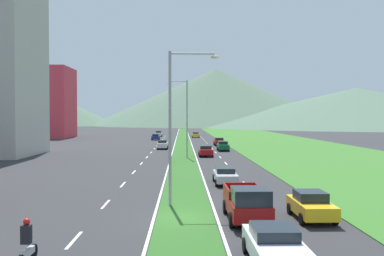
% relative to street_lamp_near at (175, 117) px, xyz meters
% --- Properties ---
extents(ground_plane, '(600.00, 600.00, 0.00)m').
position_rel_street_lamp_near_xyz_m(ground_plane, '(0.60, -3.37, -5.59)').
color(ground_plane, '#2D2D30').
extents(grass_median, '(3.20, 240.00, 0.06)m').
position_rel_street_lamp_near_xyz_m(grass_median, '(0.60, 56.63, -5.56)').
color(grass_median, '#2D6023').
rests_on(grass_median, ground_plane).
extents(grass_verge_right, '(24.00, 240.00, 0.06)m').
position_rel_street_lamp_near_xyz_m(grass_verge_right, '(21.20, 56.63, -5.56)').
color(grass_verge_right, '#387028').
rests_on(grass_verge_right, ground_plane).
extents(lane_dash_left_2, '(0.16, 2.80, 0.01)m').
position_rel_street_lamp_near_xyz_m(lane_dash_left_2, '(-4.50, -7.39, -5.59)').
color(lane_dash_left_2, silver).
rests_on(lane_dash_left_2, ground_plane).
extents(lane_dash_left_3, '(0.16, 2.80, 0.01)m').
position_rel_street_lamp_near_xyz_m(lane_dash_left_3, '(-4.50, 0.60, -5.59)').
color(lane_dash_left_3, silver).
rests_on(lane_dash_left_3, ground_plane).
extents(lane_dash_left_4, '(0.16, 2.80, 0.01)m').
position_rel_street_lamp_near_xyz_m(lane_dash_left_4, '(-4.50, 8.59, -5.59)').
color(lane_dash_left_4, silver).
rests_on(lane_dash_left_4, ground_plane).
extents(lane_dash_left_5, '(0.16, 2.80, 0.01)m').
position_rel_street_lamp_near_xyz_m(lane_dash_left_5, '(-4.50, 16.59, -5.59)').
color(lane_dash_left_5, silver).
rests_on(lane_dash_left_5, ground_plane).
extents(lane_dash_left_6, '(0.16, 2.80, 0.01)m').
position_rel_street_lamp_near_xyz_m(lane_dash_left_6, '(-4.50, 24.58, -5.59)').
color(lane_dash_left_6, silver).
rests_on(lane_dash_left_6, ground_plane).
extents(lane_dash_left_7, '(0.16, 2.80, 0.01)m').
position_rel_street_lamp_near_xyz_m(lane_dash_left_7, '(-4.50, 32.57, -5.59)').
color(lane_dash_left_7, silver).
rests_on(lane_dash_left_7, ground_plane).
extents(lane_dash_left_8, '(0.16, 2.80, 0.01)m').
position_rel_street_lamp_near_xyz_m(lane_dash_left_8, '(-4.50, 40.56, -5.59)').
color(lane_dash_left_8, silver).
rests_on(lane_dash_left_8, ground_plane).
extents(lane_dash_left_9, '(0.16, 2.80, 0.01)m').
position_rel_street_lamp_near_xyz_m(lane_dash_left_9, '(-4.50, 48.55, -5.59)').
color(lane_dash_left_9, silver).
rests_on(lane_dash_left_9, ground_plane).
extents(lane_dash_left_10, '(0.16, 2.80, 0.01)m').
position_rel_street_lamp_near_xyz_m(lane_dash_left_10, '(-4.50, 56.54, -5.59)').
color(lane_dash_left_10, silver).
rests_on(lane_dash_left_10, ground_plane).
extents(lane_dash_left_11, '(0.16, 2.80, 0.01)m').
position_rel_street_lamp_near_xyz_m(lane_dash_left_11, '(-4.50, 64.53, -5.59)').
color(lane_dash_left_11, silver).
rests_on(lane_dash_left_11, ground_plane).
extents(lane_dash_left_12, '(0.16, 2.80, 0.01)m').
position_rel_street_lamp_near_xyz_m(lane_dash_left_12, '(-4.50, 72.52, -5.59)').
color(lane_dash_left_12, silver).
rests_on(lane_dash_left_12, ground_plane).
extents(lane_dash_left_13, '(0.16, 2.80, 0.01)m').
position_rel_street_lamp_near_xyz_m(lane_dash_left_13, '(-4.50, 80.51, -5.59)').
color(lane_dash_left_13, silver).
rests_on(lane_dash_left_13, ground_plane).
extents(lane_dash_left_14, '(0.16, 2.80, 0.01)m').
position_rel_street_lamp_near_xyz_m(lane_dash_left_14, '(-4.50, 88.51, -5.59)').
color(lane_dash_left_14, silver).
rests_on(lane_dash_left_14, ground_plane).
extents(lane_dash_left_15, '(0.16, 2.80, 0.01)m').
position_rel_street_lamp_near_xyz_m(lane_dash_left_15, '(-4.50, 96.50, -5.59)').
color(lane_dash_left_15, silver).
rests_on(lane_dash_left_15, ground_plane).
extents(lane_dash_right_2, '(0.16, 2.80, 0.01)m').
position_rel_street_lamp_near_xyz_m(lane_dash_right_2, '(5.70, -7.39, -5.59)').
color(lane_dash_right_2, silver).
rests_on(lane_dash_right_2, ground_plane).
extents(lane_dash_right_3, '(0.16, 2.80, 0.01)m').
position_rel_street_lamp_near_xyz_m(lane_dash_right_3, '(5.70, 0.60, -5.59)').
color(lane_dash_right_3, silver).
rests_on(lane_dash_right_3, ground_plane).
extents(lane_dash_right_4, '(0.16, 2.80, 0.01)m').
position_rel_street_lamp_near_xyz_m(lane_dash_right_4, '(5.70, 8.59, -5.59)').
color(lane_dash_right_4, silver).
rests_on(lane_dash_right_4, ground_plane).
extents(lane_dash_right_5, '(0.16, 2.80, 0.01)m').
position_rel_street_lamp_near_xyz_m(lane_dash_right_5, '(5.70, 16.59, -5.59)').
color(lane_dash_right_5, silver).
rests_on(lane_dash_right_5, ground_plane).
extents(lane_dash_right_6, '(0.16, 2.80, 0.01)m').
position_rel_street_lamp_near_xyz_m(lane_dash_right_6, '(5.70, 24.58, -5.59)').
color(lane_dash_right_6, silver).
rests_on(lane_dash_right_6, ground_plane).
extents(lane_dash_right_7, '(0.16, 2.80, 0.01)m').
position_rel_street_lamp_near_xyz_m(lane_dash_right_7, '(5.70, 32.57, -5.59)').
color(lane_dash_right_7, silver).
rests_on(lane_dash_right_7, ground_plane).
extents(lane_dash_right_8, '(0.16, 2.80, 0.01)m').
position_rel_street_lamp_near_xyz_m(lane_dash_right_8, '(5.70, 40.56, -5.59)').
color(lane_dash_right_8, silver).
rests_on(lane_dash_right_8, ground_plane).
extents(lane_dash_right_9, '(0.16, 2.80, 0.01)m').
position_rel_street_lamp_near_xyz_m(lane_dash_right_9, '(5.70, 48.55, -5.59)').
color(lane_dash_right_9, silver).
rests_on(lane_dash_right_9, ground_plane).
extents(lane_dash_right_10, '(0.16, 2.80, 0.01)m').
position_rel_street_lamp_near_xyz_m(lane_dash_right_10, '(5.70, 56.54, -5.59)').
color(lane_dash_right_10, silver).
rests_on(lane_dash_right_10, ground_plane).
extents(lane_dash_right_11, '(0.16, 2.80, 0.01)m').
position_rel_street_lamp_near_xyz_m(lane_dash_right_11, '(5.70, 64.53, -5.59)').
color(lane_dash_right_11, silver).
rests_on(lane_dash_right_11, ground_plane).
extents(lane_dash_right_12, '(0.16, 2.80, 0.01)m').
position_rel_street_lamp_near_xyz_m(lane_dash_right_12, '(5.70, 72.52, -5.59)').
color(lane_dash_right_12, silver).
rests_on(lane_dash_right_12, ground_plane).
extents(lane_dash_right_13, '(0.16, 2.80, 0.01)m').
position_rel_street_lamp_near_xyz_m(lane_dash_right_13, '(5.70, 80.51, -5.59)').
color(lane_dash_right_13, silver).
rests_on(lane_dash_right_13, ground_plane).
extents(lane_dash_right_14, '(0.16, 2.80, 0.01)m').
position_rel_street_lamp_near_xyz_m(lane_dash_right_14, '(5.70, 88.51, -5.59)').
color(lane_dash_right_14, silver).
rests_on(lane_dash_right_14, ground_plane).
extents(lane_dash_right_15, '(0.16, 2.80, 0.01)m').
position_rel_street_lamp_near_xyz_m(lane_dash_right_15, '(5.70, 96.50, -5.59)').
color(lane_dash_right_15, silver).
rests_on(lane_dash_right_15, ground_plane).
extents(edge_line_median_left, '(0.16, 240.00, 0.01)m').
position_rel_street_lamp_near_xyz_m(edge_line_median_left, '(-1.15, 56.63, -5.59)').
color(edge_line_median_left, silver).
rests_on(edge_line_median_left, ground_plane).
extents(edge_line_median_right, '(0.16, 240.00, 0.01)m').
position_rel_street_lamp_near_xyz_m(edge_line_median_right, '(2.35, 56.63, -5.59)').
color(edge_line_median_right, silver).
rests_on(edge_line_median_right, ground_plane).
extents(midrise_colored, '(13.59, 13.59, 19.01)m').
position_rel_street_lamp_near_xyz_m(midrise_colored, '(-36.69, 90.41, 3.91)').
color(midrise_colored, '#D83847').
rests_on(midrise_colored, ground_plane).
extents(hill_far_left, '(129.27, 129.27, 31.01)m').
position_rel_street_lamp_near_xyz_m(hill_far_left, '(-109.07, 265.56, 9.91)').
color(hill_far_left, '#516B56').
rests_on(hill_far_left, ground_plane).
extents(hill_far_center, '(171.16, 171.16, 38.87)m').
position_rel_street_lamp_near_xyz_m(hill_far_center, '(23.86, 268.16, 13.84)').
color(hill_far_center, '#516B56').
rests_on(hill_far_center, ground_plane).
extents(hill_far_right, '(199.52, 199.52, 22.77)m').
position_rel_street_lamp_near_xyz_m(hill_far_right, '(103.16, 223.00, 5.79)').
color(hill_far_right, '#516B56').
rests_on(hill_far_right, ground_plane).
extents(street_lamp_near, '(3.18, 0.30, 9.72)m').
position_rel_street_lamp_near_xyz_m(street_lamp_near, '(0.00, 0.00, 0.00)').
color(street_lamp_near, '#99999E').
rests_on(street_lamp_near, ground_plane).
extents(street_lamp_mid, '(2.82, 0.29, 10.57)m').
position_rel_street_lamp_near_xyz_m(street_lamp_mid, '(0.80, 31.06, 0.39)').
color(street_lamp_mid, '#99999E').
rests_on(street_lamp_mid, ground_plane).
extents(car_0, '(1.95, 4.26, 1.60)m').
position_rel_street_lamp_near_xyz_m(car_0, '(-6.37, 96.23, -4.79)').
color(car_0, silver).
rests_on(car_0, ground_plane).
extents(car_1, '(2.02, 4.13, 1.45)m').
position_rel_street_lamp_near_xyz_m(car_1, '(4.05, 89.41, -4.84)').
color(car_1, yellow).
rests_on(car_1, ground_plane).
extents(car_2, '(1.94, 4.07, 1.52)m').
position_rel_street_lamp_near_xyz_m(car_2, '(7.49, -3.67, -4.82)').
color(car_2, yellow).
rests_on(car_2, ground_plane).
extents(car_3, '(2.00, 4.79, 1.52)m').
position_rel_street_lamp_near_xyz_m(car_3, '(7.64, 56.77, -4.81)').
color(car_3, maroon).
rests_on(car_3, ground_plane).
extents(car_4, '(1.87, 4.34, 1.59)m').
position_rel_street_lamp_near_xyz_m(car_4, '(7.16, 43.65, -4.79)').
color(car_4, '#0C5128').
rests_on(car_4, ground_plane).
extents(car_5, '(1.86, 4.58, 1.57)m').
position_rel_street_lamp_near_xyz_m(car_5, '(-3.01, 47.98, -4.79)').
color(car_5, silver).
rests_on(car_5, ground_plane).
extents(car_6, '(2.00, 4.10, 1.53)m').
position_rel_street_lamp_near_xyz_m(car_6, '(3.75, 33.78, -4.81)').
color(car_6, maroon).
rests_on(car_6, ground_plane).
extents(car_7, '(1.92, 4.67, 1.45)m').
position_rel_street_lamp_near_xyz_m(car_7, '(-6.09, 77.54, -4.85)').
color(car_7, navy).
rests_on(car_7, ground_plane).
extents(car_8, '(1.90, 4.53, 1.34)m').
position_rel_street_lamp_near_xyz_m(car_8, '(4.03, 8.84, -4.89)').
color(car_8, '#B2B2B7').
rests_on(car_8, ground_plane).
extents(car_9, '(2.03, 4.40, 1.41)m').
position_rel_street_lamp_near_xyz_m(car_9, '(3.95, -10.72, -4.85)').
color(car_9, silver).
rests_on(car_9, ground_plane).
extents(pickup_truck_0, '(2.18, 5.40, 2.00)m').
position_rel_street_lamp_near_xyz_m(pickup_truck_0, '(3.90, -4.10, -4.61)').
color(pickup_truck_0, maroon).
rests_on(pickup_truck_0, ground_plane).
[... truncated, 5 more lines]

